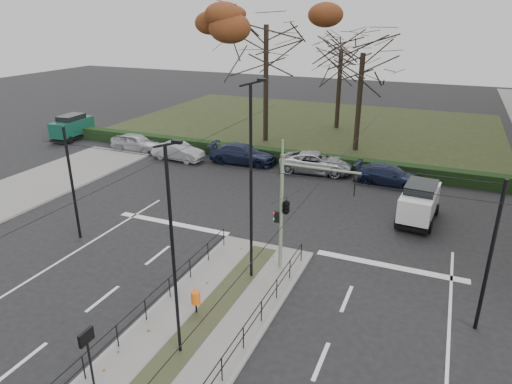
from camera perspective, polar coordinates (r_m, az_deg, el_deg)
ground at (r=19.62m, az=-3.93°, el=-13.15°), size 140.00×140.00×0.00m
median_island at (r=17.83m, az=-7.71°, el=-17.08°), size 4.40×15.00×0.14m
park at (r=49.50m, az=6.68°, el=8.36°), size 38.00×26.00×0.10m
hedge at (r=37.13m, az=0.69°, el=4.81°), size 38.00×1.00×1.00m
median_railing at (r=17.22m, az=-8.03°, el=-14.91°), size 4.14×13.24×0.92m
catenary at (r=19.22m, az=-2.01°, el=-2.19°), size 20.00×34.00×6.00m
traffic_light at (r=19.98m, az=4.04°, el=-1.63°), size 3.70×2.12×5.45m
litter_bin at (r=18.32m, az=-7.55°, el=-12.97°), size 0.37×0.37×0.96m
info_panel at (r=15.31m, az=-20.36°, el=-17.36°), size 0.12×0.57×2.19m
streetlamp_median_near at (r=14.86m, az=-10.28°, el=-7.53°), size 0.64×0.13×7.61m
streetlamp_median_far at (r=18.85m, az=-0.58°, el=1.08°), size 0.73×0.15×8.70m
parked_car_first at (r=40.92m, az=-14.78°, el=6.04°), size 4.49×1.94×1.51m
parked_car_second at (r=37.51m, az=-9.68°, el=5.03°), size 4.49×1.82×1.45m
parked_car_third at (r=36.16m, az=-1.68°, el=4.79°), size 5.45×2.57×1.54m
parked_car_fourth at (r=34.36m, az=7.51°, el=3.68°), size 5.67×3.12×1.50m
white_van at (r=27.45m, az=19.74°, el=-1.11°), size 2.20×4.30×2.27m
green_van at (r=46.57m, az=-21.98°, el=7.60°), size 2.11×4.61×2.32m
rust_tree at (r=41.38m, az=1.30°, el=20.20°), size 10.66×10.66×13.34m
bare_tree_center at (r=47.31m, az=10.59°, el=16.50°), size 6.83×6.83×10.38m
bare_tree_near at (r=39.32m, az=13.17°, el=15.71°), size 6.84×6.84×10.71m
parked_car_fifth at (r=32.91m, az=16.27°, el=2.07°), size 4.86×2.21×1.38m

